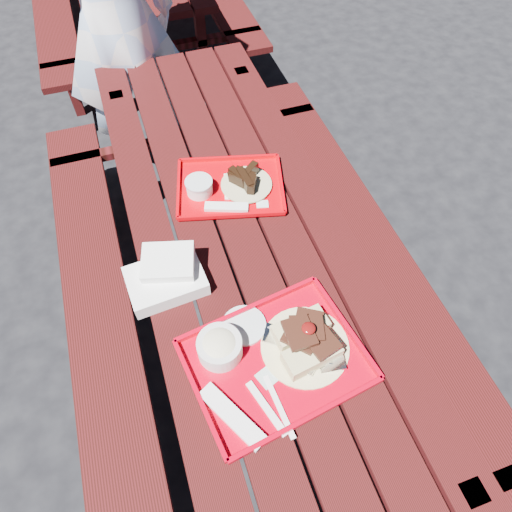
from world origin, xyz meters
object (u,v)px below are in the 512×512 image
(picnic_table_near, at_px, (244,265))
(person, at_px, (115,21))
(far_tray, at_px, (228,186))
(near_tray, at_px, (272,351))

(picnic_table_near, distance_m, person, 1.38)
(far_tray, bearing_deg, picnic_table_near, -94.06)
(picnic_table_near, relative_size, person, 1.34)
(person, bearing_deg, picnic_table_near, 90.41)
(picnic_table_near, height_order, near_tray, near_tray)
(near_tray, height_order, far_tray, near_tray)
(near_tray, distance_m, far_tray, 0.69)
(near_tray, xyz_separation_m, far_tray, (0.07, 0.68, -0.02))
(picnic_table_near, xyz_separation_m, near_tray, (-0.06, -0.46, 0.23))
(picnic_table_near, distance_m, near_tray, 0.52)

